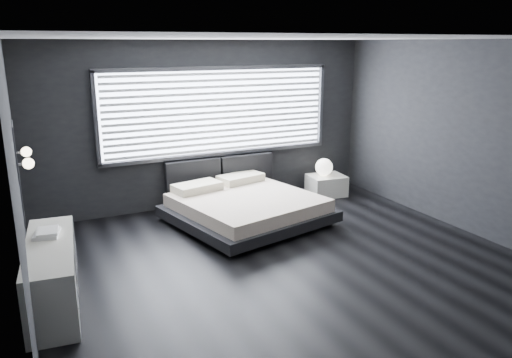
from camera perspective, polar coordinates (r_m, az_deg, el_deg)
name	(u,v)px	position (r m, az deg, el deg)	size (l,w,h in m)	color
room	(286,156)	(6.14, 3.45, 2.61)	(6.04, 6.00, 2.80)	black
window	(219,112)	(8.60, -4.19, 7.67)	(4.14, 0.09, 1.52)	white
headboard	(220,172)	(8.73, -4.11, 0.84)	(1.96, 0.16, 0.52)	black
sconce_near	(28,163)	(5.40, -24.60, 1.62)	(0.18, 0.11, 0.11)	silver
sconce_far	(26,152)	(5.99, -24.80, 2.83)	(0.18, 0.11, 0.11)	silver
wall_art_upper	(15,151)	(4.76, -25.79, 2.90)	(0.01, 0.48, 0.48)	#47474C
wall_art_lower	(21,195)	(5.11, -25.22, -1.72)	(0.01, 0.48, 0.48)	#47474C
bed	(246,207)	(7.86, -1.16, -3.16)	(2.55, 2.48, 0.56)	black
nightstand	(326,185)	(9.36, 8.04, -0.71)	(0.64, 0.54, 0.38)	silver
orb_lamp	(324,167)	(9.27, 7.78, 1.36)	(0.32, 0.32, 0.32)	white
dresser	(53,274)	(5.87, -22.22, -10.03)	(0.66, 1.78, 0.70)	silver
book_stack	(47,233)	(5.98, -22.76, -5.68)	(0.32, 0.38, 0.07)	white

